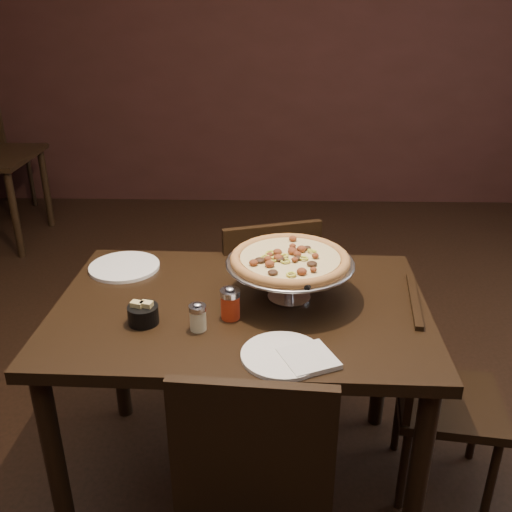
{
  "coord_description": "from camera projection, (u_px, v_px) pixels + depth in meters",
  "views": [
    {
      "loc": [
        0.14,
        -1.62,
        1.77
      ],
      "look_at": [
        0.09,
        0.15,
        0.96
      ],
      "focal_mm": 40.0,
      "sensor_mm": 36.0,
      "label": 1
    }
  ],
  "objects": [
    {
      "name": "room",
      "position": [
        244.0,
        135.0,
        1.65
      ],
      "size": [
        6.04,
        7.04,
        2.84
      ],
      "color": "black",
      "rests_on": "ground"
    },
    {
      "name": "dining_table",
      "position": [
        241.0,
        330.0,
        2.01
      ],
      "size": [
        1.3,
        0.88,
        0.8
      ],
      "rotation": [
        0.0,
        0.0,
        -0.02
      ],
      "color": "black",
      "rests_on": "ground"
    },
    {
      "name": "pizza_stand",
      "position": [
        290.0,
        260.0,
        1.94
      ],
      "size": [
        0.44,
        0.44,
        0.18
      ],
      "color": "#BAB9C1",
      "rests_on": "dining_table"
    },
    {
      "name": "parmesan_shaker",
      "position": [
        198.0,
        317.0,
        1.8
      ],
      "size": [
        0.06,
        0.06,
        0.1
      ],
      "color": "beige",
      "rests_on": "dining_table"
    },
    {
      "name": "pepper_flake_shaker",
      "position": [
        230.0,
        303.0,
        1.86
      ],
      "size": [
        0.07,
        0.07,
        0.12
      ],
      "color": "#9A150E",
      "rests_on": "dining_table"
    },
    {
      "name": "packet_caddy",
      "position": [
        143.0,
        314.0,
        1.84
      ],
      "size": [
        0.1,
        0.1,
        0.08
      ],
      "rotation": [
        0.0,
        0.0,
        -0.27
      ],
      "color": "black",
      "rests_on": "dining_table"
    },
    {
      "name": "napkin_stack",
      "position": [
        308.0,
        359.0,
        1.66
      ],
      "size": [
        0.19,
        0.19,
        0.02
      ],
      "primitive_type": "cube",
      "rotation": [
        0.0,
        0.0,
        0.41
      ],
      "color": "silver",
      "rests_on": "dining_table"
    },
    {
      "name": "plate_left",
      "position": [
        124.0,
        267.0,
        2.22
      ],
      "size": [
        0.27,
        0.27,
        0.01
      ],
      "primitive_type": "cylinder",
      "color": "white",
      "rests_on": "dining_table"
    },
    {
      "name": "plate_near",
      "position": [
        282.0,
        355.0,
        1.68
      ],
      "size": [
        0.25,
        0.25,
        0.01
      ],
      "primitive_type": "cylinder",
      "color": "white",
      "rests_on": "dining_table"
    },
    {
      "name": "serving_spatula",
      "position": [
        312.0,
        281.0,
        1.81
      ],
      "size": [
        0.14,
        0.14,
        0.02
      ],
      "rotation": [
        0.0,
        0.0,
        -0.36
      ],
      "color": "#BAB9C1",
      "rests_on": "pizza_stand"
    },
    {
      "name": "chair_far",
      "position": [
        264.0,
        299.0,
        2.62
      ],
      "size": [
        0.53,
        0.53,
        0.91
      ],
      "rotation": [
        0.0,
        0.0,
        3.44
      ],
      "color": "black",
      "rests_on": "ground"
    },
    {
      "name": "chair_side",
      "position": [
        433.0,
        388.0,
        2.11
      ],
      "size": [
        0.43,
        0.43,
        0.82
      ],
      "rotation": [
        0.0,
        0.0,
        1.43
      ],
      "color": "black",
      "rests_on": "ground"
    }
  ]
}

